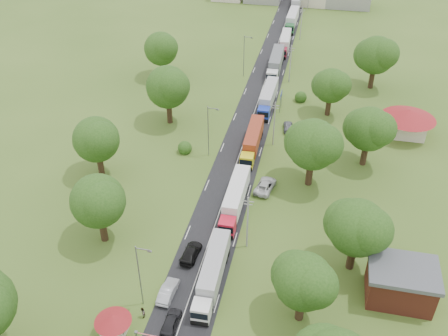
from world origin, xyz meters
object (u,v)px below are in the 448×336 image
(truck_0, at_px, (213,272))
(car_lane_front, at_px, (171,322))
(car_lane_mid, at_px, (168,291))
(info_sign, at_px, (281,97))
(guard_booth, at_px, (113,322))

(truck_0, bearing_deg, car_lane_front, -113.27)
(car_lane_front, bearing_deg, car_lane_mid, -67.52)
(info_sign, distance_m, car_lane_front, 57.88)
(guard_booth, bearing_deg, car_lane_front, 21.94)
(guard_booth, xyz_separation_m, truck_0, (9.53, 10.24, -0.14))
(info_sign, xyz_separation_m, car_lane_front, (-6.20, -57.50, -2.26))
(guard_booth, height_order, info_sign, info_sign)
(car_lane_front, bearing_deg, guard_booth, 22.73)
(truck_0, height_order, car_lane_mid, truck_0)
(info_sign, bearing_deg, car_lane_front, -96.15)
(guard_booth, height_order, car_lane_front, guard_booth)
(info_sign, bearing_deg, car_lane_mid, -98.57)
(car_lane_mid, bearing_deg, info_sign, -96.12)
(info_sign, xyz_separation_m, car_lane_mid, (-7.99, -53.00, -2.22))
(info_sign, height_order, truck_0, info_sign)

